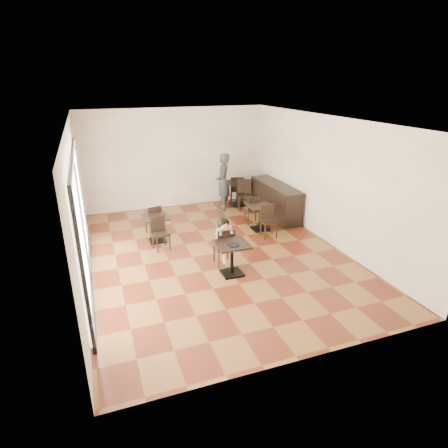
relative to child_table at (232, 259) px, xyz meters
name	(u,v)px	position (x,y,z in m)	size (l,w,h in m)	color
floor	(216,253)	(0.00, 1.10, -0.37)	(6.00, 8.00, 0.01)	brown
ceiling	(214,120)	(0.00, 1.10, 2.83)	(6.00, 8.00, 0.01)	white
wall_back	(176,158)	(0.00, 5.10, 1.23)	(6.00, 0.01, 3.20)	white
wall_front	(308,268)	(0.00, -2.90, 1.23)	(6.00, 0.01, 3.20)	white
wall_left	(77,205)	(-3.00, 1.10, 1.23)	(0.01, 8.00, 3.20)	white
wall_right	(325,180)	(3.00, 1.10, 1.23)	(0.01, 8.00, 3.20)	white
storefront_window	(80,222)	(-2.97, 0.60, 1.03)	(0.04, 4.50, 2.60)	white
child_table	(232,259)	(0.00, 0.00, 0.00)	(0.70, 0.70, 0.74)	black
child_chair	(223,246)	(0.00, 0.55, 0.07)	(0.40, 0.40, 0.89)	black
child	(223,241)	(0.00, 0.55, 0.19)	(0.40, 0.56, 1.12)	slate
plate	(234,245)	(0.00, -0.10, 0.38)	(0.25, 0.25, 0.01)	black
pizza_slice	(226,227)	(0.00, 0.36, 0.60)	(0.26, 0.20, 0.06)	tan
adult_patron	(223,182)	(1.30, 4.16, 0.55)	(0.67, 0.44, 1.85)	#38383D
cafe_table_mid	(260,218)	(1.69, 2.15, -0.01)	(0.69, 0.69, 0.73)	black
cafe_table_left	(157,229)	(-1.21, 2.34, -0.02)	(0.65, 0.65, 0.69)	black
cafe_table_back	(237,193)	(1.91, 4.46, 0.03)	(0.76, 0.76, 0.81)	black
chair_mid_a	(252,209)	(1.69, 2.70, 0.07)	(0.39, 0.39, 0.88)	black
chair_mid_b	(269,222)	(1.69, 1.60, 0.07)	(0.39, 0.39, 0.88)	black
chair_left_a	(153,219)	(-1.21, 2.89, 0.05)	(0.37, 0.37, 0.83)	black
chair_left_b	(161,234)	(-1.21, 1.79, 0.05)	(0.37, 0.37, 0.83)	black
chair_back_a	(237,190)	(1.95, 4.60, 0.11)	(0.44, 0.44, 0.97)	black
chair_back_b	(245,195)	(1.95, 3.91, 0.11)	(0.44, 0.44, 0.97)	black
service_counter	(275,200)	(2.65, 3.10, 0.13)	(0.60, 2.40, 1.00)	black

